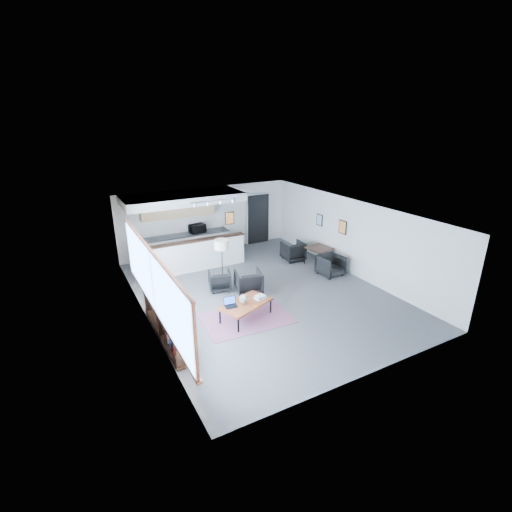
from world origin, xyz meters
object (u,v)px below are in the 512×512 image
microwave (197,228)px  dining_chair_far (293,252)px  floor_lamp (222,246)px  ceramic_pot (244,299)px  armchair_right (249,281)px  armchair_left (220,280)px  dining_table (319,249)px  coffee_table (246,304)px  laptop (230,303)px  dining_chair_near (331,266)px  book_stack (260,297)px

microwave → dining_chair_far: bearing=-46.1°
floor_lamp → dining_chair_far: bearing=14.9°
ceramic_pot → armchair_right: 1.59m
armchair_left → dining_table: (4.04, 0.20, 0.27)m
armchair_right → floor_lamp: (-0.52, 0.81, 0.98)m
coffee_table → armchair_right: (0.79, 1.36, -0.04)m
armchair_left → microwave: (0.51, 3.32, 0.79)m
laptop → dining_chair_near: 4.50m
laptop → armchair_right: size_ratio=0.43×
coffee_table → laptop: bearing=150.0°
coffee_table → dining_chair_near: dining_chair_near is taller
dining_chair_far → armchair_left: bearing=22.0°
armchair_left → dining_chair_far: bearing=-146.8°
ceramic_pot → dining_chair_far: bearing=39.8°
armchair_left → dining_chair_far: armchair_left is taller
book_stack → coffee_table: bearing=-172.6°
laptop → book_stack: bearing=5.8°
dining_chair_far → laptop: bearing=41.7°
ceramic_pot → laptop: bearing=174.1°
book_stack → armchair_left: size_ratio=0.51×
armchair_right → dining_chair_far: 3.28m
laptop → book_stack: size_ratio=0.99×
coffee_table → ceramic_pot: (-0.05, 0.03, 0.16)m
ceramic_pot → armchair_right: size_ratio=0.31×
book_stack → dining_chair_far: bearing=43.9°
floor_lamp → book_stack: bearing=-84.7°
dining_chair_near → floor_lamp: bearing=161.0°
armchair_left → armchair_right: (0.70, -0.63, 0.05)m
laptop → book_stack: laptop is taller
floor_lamp → dining_chair_near: floor_lamp is taller
armchair_left → book_stack: bearing=117.2°
dining_table → dining_chair_far: bearing=121.8°
dining_table → armchair_right: bearing=-166.2°
armchair_left → armchair_right: size_ratio=0.87×
coffee_table → armchair_left: armchair_left is taller
ceramic_pot → armchair_left: size_ratio=0.35×
ceramic_pot → book_stack: bearing=3.5°
ceramic_pot → book_stack: size_ratio=0.70×
book_stack → floor_lamp: (-0.20, 2.12, 0.86)m
microwave → armchair_left: bearing=-108.0°
armchair_right → dining_table: 3.45m
laptop → dining_chair_far: size_ratio=0.51×
laptop → dining_table: laptop is taller
floor_lamp → dining_chair_far: floor_lamp is taller
dining_table → floor_lamp: bearing=-179.8°
laptop → dining_chair_near: laptop is taller
dining_table → dining_chair_near: same height
coffee_table → floor_lamp: size_ratio=1.02×
coffee_table → floor_lamp: (0.27, 2.18, 0.94)m
book_stack → armchair_right: armchair_right is taller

